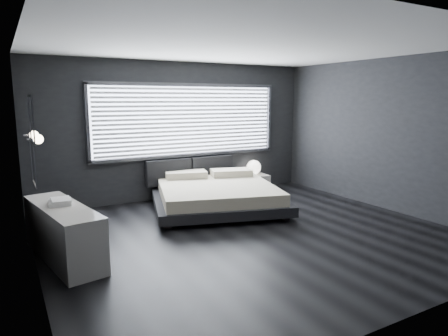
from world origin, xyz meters
TOP-DOWN VIEW (x-y plane):
  - room at (0.00, 0.00)m, footprint 6.04×6.00m
  - window at (0.20, 2.70)m, footprint 4.14×0.09m
  - headboard at (0.20, 2.64)m, footprint 1.96×0.16m
  - sconce_near at (-2.88, 0.05)m, footprint 0.18×0.11m
  - sconce_far at (-2.88, 0.65)m, footprint 0.18×0.11m
  - wall_art_upper at (-2.98, -0.55)m, footprint 0.01×0.48m
  - wall_art_lower at (-2.98, -0.30)m, footprint 0.01×0.48m
  - bed at (0.22, 1.51)m, footprint 2.86×2.79m
  - nightstand at (1.71, 2.50)m, footprint 0.62×0.53m
  - orb_lamp at (1.73, 2.55)m, footprint 0.33×0.33m
  - dresser at (-2.65, 0.38)m, footprint 0.79×1.82m
  - book_stack at (-2.65, 0.48)m, footprint 0.31×0.38m

SIDE VIEW (x-z plane):
  - nightstand at x=1.71m, z-range 0.00..0.35m
  - bed at x=0.22m, z-range -0.02..0.58m
  - dresser at x=-2.65m, z-range 0.00..0.71m
  - orb_lamp at x=1.73m, z-range 0.35..0.67m
  - headboard at x=0.20m, z-range 0.31..0.83m
  - book_stack at x=-2.65m, z-range 0.70..0.78m
  - wall_art_lower at x=-2.98m, z-range 1.14..1.62m
  - room at x=0.00m, z-range 0.00..2.80m
  - sconce_near at x=-2.88m, z-range 1.55..1.66m
  - sconce_far at x=-2.88m, z-range 1.55..1.66m
  - window at x=0.20m, z-range 0.85..2.37m
  - wall_art_upper at x=-2.98m, z-range 1.61..2.09m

